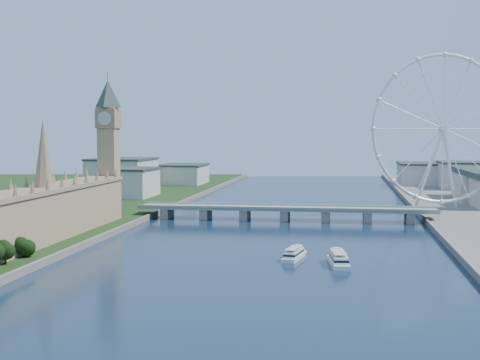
# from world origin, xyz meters

# --- Properties ---
(ground) EXTENTS (2000.00, 2000.00, 0.00)m
(ground) POSITION_xyz_m (0.00, 0.00, 0.00)
(ground) COLOR #1B3D4E
(ground) RESTS_ON ground
(parliament_range) EXTENTS (24.00, 200.00, 70.00)m
(parliament_range) POSITION_xyz_m (-128.00, 170.00, 18.48)
(parliament_range) COLOR tan
(parliament_range) RESTS_ON ground
(big_ben) EXTENTS (20.02, 20.02, 110.00)m
(big_ben) POSITION_xyz_m (-128.00, 278.00, 66.57)
(big_ben) COLOR tan
(big_ben) RESTS_ON ground
(westminster_bridge) EXTENTS (220.00, 22.00, 9.50)m
(westminster_bridge) POSITION_xyz_m (0.00, 300.00, 6.63)
(westminster_bridge) COLOR gray
(westminster_bridge) RESTS_ON ground
(london_eye) EXTENTS (113.60, 39.12, 124.30)m
(london_eye) POSITION_xyz_m (119.98, 355.08, 67.52)
(london_eye) COLOR silver
(london_eye) RESTS_ON ground
(city_skyline) EXTENTS (505.00, 280.00, 32.00)m
(city_skyline) POSITION_xyz_m (39.22, 560.08, 16.96)
(city_skyline) COLOR beige
(city_skyline) RESTS_ON ground
(tour_boat_near) EXTENTS (12.19, 29.47, 6.32)m
(tour_boat_near) POSITION_xyz_m (17.64, 147.44, 0.00)
(tour_boat_near) COLOR silver
(tour_boat_near) RESTS_ON ground
(tour_boat_far) EXTENTS (12.62, 33.07, 7.15)m
(tour_boat_far) POSITION_xyz_m (40.37, 135.01, 0.00)
(tour_boat_far) COLOR silver
(tour_boat_far) RESTS_ON ground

